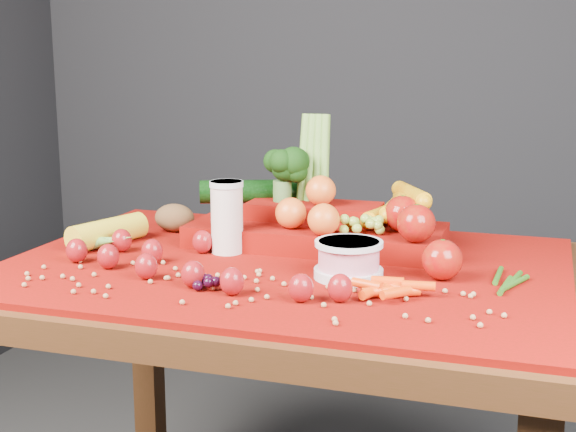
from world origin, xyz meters
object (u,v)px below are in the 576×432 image
(produce_mound, at_px, (327,218))
(table, at_px, (285,316))
(milk_glass, at_px, (227,214))
(yogurt_bowl, at_px, (349,258))

(produce_mound, bearing_deg, table, -103.88)
(milk_glass, bearing_deg, yogurt_bowl, -20.27)
(table, xyz_separation_m, yogurt_bowl, (0.14, -0.06, 0.14))
(milk_glass, distance_m, produce_mound, 0.21)
(table, height_order, yogurt_bowl, yogurt_bowl)
(yogurt_bowl, height_order, produce_mound, produce_mound)
(produce_mound, bearing_deg, yogurt_bowl, -65.32)
(table, xyz_separation_m, produce_mound, (0.04, 0.16, 0.16))
(table, height_order, milk_glass, milk_glass)
(milk_glass, height_order, yogurt_bowl, milk_glass)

